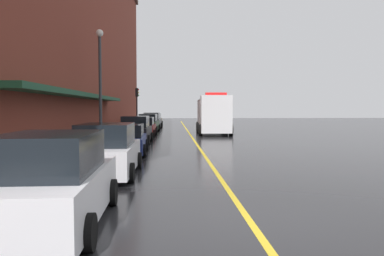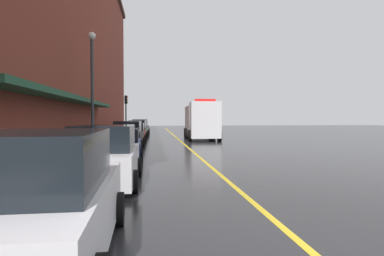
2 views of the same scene
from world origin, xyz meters
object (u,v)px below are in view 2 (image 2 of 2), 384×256
(parked_car_2, at_px, (121,145))
(parked_car_0, at_px, (40,202))
(street_lamp_left, at_px, (92,78))
(parked_car_3, at_px, (128,136))
(parked_car_6, at_px, (140,128))
(parked_car_5, at_px, (138,130))
(box_truck, at_px, (201,121))
(parking_meter_2, at_px, (95,137))
(parked_car_4, at_px, (134,133))
(traffic_light_near, at_px, (126,107))
(parking_meter_0, at_px, (118,129))
(parking_meter_1, at_px, (125,127))
(parked_car_7, at_px, (142,127))
(parked_car_1, at_px, (105,157))

(parked_car_2, bearing_deg, parked_car_0, 178.30)
(parked_car_2, bearing_deg, street_lamp_left, 25.45)
(parked_car_3, bearing_deg, parked_car_6, 1.19)
(parked_car_5, bearing_deg, parked_car_6, 1.66)
(box_truck, relative_size, parking_meter_2, 6.06)
(parked_car_4, distance_m, street_lamp_left, 9.26)
(box_truck, distance_m, street_lamp_left, 13.92)
(parked_car_5, height_order, traffic_light_near, traffic_light_near)
(parking_meter_0, bearing_deg, parked_car_0, -86.81)
(parked_car_0, height_order, street_lamp_left, street_lamp_left)
(parking_meter_2, bearing_deg, parking_meter_1, 90.00)
(parked_car_6, relative_size, parking_meter_0, 3.67)
(parking_meter_2, bearing_deg, parked_car_6, 86.23)
(box_truck, bearing_deg, parked_car_5, -116.09)
(parking_meter_0, bearing_deg, parked_car_6, 82.35)
(parked_car_3, distance_m, parked_car_4, 6.04)
(parked_car_6, relative_size, parking_meter_1, 3.67)
(parked_car_6, relative_size, parking_meter_2, 3.67)
(parked_car_0, distance_m, traffic_light_near, 32.80)
(traffic_light_near, bearing_deg, street_lamp_left, -92.23)
(parked_car_7, relative_size, box_truck, 0.54)
(parked_car_3, relative_size, parked_car_4, 0.88)
(parked_car_1, distance_m, parked_car_3, 12.27)
(parked_car_0, xyz_separation_m, parked_car_5, (0.07, 29.92, -0.04))
(parked_car_1, height_order, parking_meter_1, parked_car_1)
(parking_meter_1, bearing_deg, parked_car_0, -87.58)
(parked_car_4, xyz_separation_m, parked_car_7, (0.10, 17.59, 0.03))
(parked_car_4, height_order, parking_meter_0, parked_car_4)
(parked_car_6, height_order, box_truck, box_truck)
(parked_car_6, bearing_deg, parking_meter_1, 158.18)
(parked_car_0, distance_m, street_lamp_left, 16.24)
(parked_car_2, xyz_separation_m, street_lamp_left, (-1.99, 3.90, 3.67))
(box_truck, distance_m, traffic_light_near, 9.62)
(parking_meter_1, xyz_separation_m, traffic_light_near, (0.06, 0.44, 2.10))
(street_lamp_left, height_order, traffic_light_near, street_lamp_left)
(parked_car_5, height_order, box_truck, box_truck)
(parked_car_3, relative_size, parked_car_7, 0.96)
(parked_car_3, height_order, parked_car_4, parked_car_3)
(parked_car_4, distance_m, traffic_light_near, 9.10)
(parked_car_2, xyz_separation_m, parking_meter_2, (-1.39, 1.10, 0.33))
(street_lamp_left, bearing_deg, traffic_light_near, 87.77)
(parking_meter_0, relative_size, parking_meter_2, 1.00)
(parked_car_2, bearing_deg, parked_car_5, -1.71)
(parking_meter_2, distance_m, traffic_light_near, 19.88)
(parked_car_5, bearing_deg, parking_meter_2, 177.44)
(box_truck, bearing_deg, traffic_light_near, -127.15)
(parked_car_1, height_order, parking_meter_0, parked_car_1)
(parked_car_1, height_order, traffic_light_near, traffic_light_near)
(parked_car_4, height_order, parked_car_6, parked_car_6)
(box_truck, bearing_deg, parking_meter_0, -71.52)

